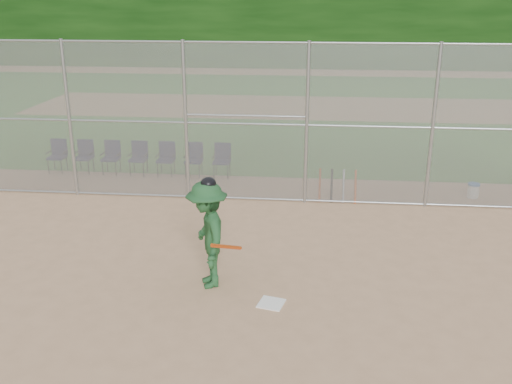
# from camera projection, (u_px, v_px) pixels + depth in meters

# --- Properties ---
(ground) EXTENTS (100.00, 100.00, 0.00)m
(ground) POSITION_uv_depth(u_px,v_px,m) (242.00, 298.00, 9.93)
(ground) COLOR tan
(ground) RESTS_ON ground
(grass_strip) EXTENTS (100.00, 100.00, 0.00)m
(grass_strip) POSITION_uv_depth(u_px,v_px,m) (288.00, 107.00, 26.85)
(grass_strip) COLOR #29651E
(grass_strip) RESTS_ON ground
(dirt_patch_far) EXTENTS (24.00, 24.00, 0.00)m
(dirt_patch_far) POSITION_uv_depth(u_px,v_px,m) (288.00, 107.00, 26.85)
(dirt_patch_far) COLOR tan
(dirt_patch_far) RESTS_ON ground
(backstop_fence) EXTENTS (16.09, 0.09, 4.00)m
(backstop_fence) POSITION_uv_depth(u_px,v_px,m) (266.00, 121.00, 13.95)
(backstop_fence) COLOR gray
(backstop_fence) RESTS_ON ground
(home_plate) EXTENTS (0.51, 0.51, 0.02)m
(home_plate) POSITION_uv_depth(u_px,v_px,m) (271.00, 303.00, 9.75)
(home_plate) COLOR white
(home_plate) RESTS_ON ground
(batter_at_plate) EXTENTS (1.18, 1.49, 2.05)m
(batter_at_plate) POSITION_uv_depth(u_px,v_px,m) (208.00, 234.00, 10.09)
(batter_at_plate) COLOR #1F4F28
(batter_at_plate) RESTS_ON ground
(water_cooler) EXTENTS (0.30, 0.30, 0.38)m
(water_cooler) POSITION_uv_depth(u_px,v_px,m) (473.00, 190.00, 14.80)
(water_cooler) COLOR white
(water_cooler) RESTS_ON ground
(spare_bats) EXTENTS (0.96, 0.37, 0.83)m
(spare_bats) POSITION_uv_depth(u_px,v_px,m) (337.00, 186.00, 14.47)
(spare_bats) COLOR #D84C14
(spare_bats) RESTS_ON ground
(chair_0) EXTENTS (0.54, 0.52, 0.96)m
(chair_0) POSITION_uv_depth(u_px,v_px,m) (57.00, 156.00, 16.85)
(chair_0) COLOR #0F1637
(chair_0) RESTS_ON ground
(chair_1) EXTENTS (0.54, 0.52, 0.96)m
(chair_1) POSITION_uv_depth(u_px,v_px,m) (84.00, 157.00, 16.77)
(chair_1) COLOR #0F1637
(chair_1) RESTS_ON ground
(chair_2) EXTENTS (0.54, 0.52, 0.96)m
(chair_2) POSITION_uv_depth(u_px,v_px,m) (111.00, 158.00, 16.70)
(chair_2) COLOR #0F1637
(chair_2) RESTS_ON ground
(chair_3) EXTENTS (0.54, 0.52, 0.96)m
(chair_3) POSITION_uv_depth(u_px,v_px,m) (138.00, 159.00, 16.62)
(chair_3) COLOR #0F1637
(chair_3) RESTS_ON ground
(chair_4) EXTENTS (0.54, 0.52, 0.96)m
(chair_4) POSITION_uv_depth(u_px,v_px,m) (166.00, 159.00, 16.55)
(chair_4) COLOR #0F1637
(chair_4) RESTS_ON ground
(chair_5) EXTENTS (0.54, 0.52, 0.96)m
(chair_5) POSITION_uv_depth(u_px,v_px,m) (194.00, 160.00, 16.47)
(chair_5) COLOR #0F1637
(chair_5) RESTS_ON ground
(chair_6) EXTENTS (0.54, 0.52, 0.96)m
(chair_6) POSITION_uv_depth(u_px,v_px,m) (222.00, 161.00, 16.39)
(chair_6) COLOR #0F1637
(chair_6) RESTS_ON ground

